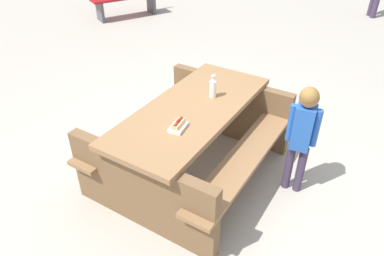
# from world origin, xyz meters

# --- Properties ---
(ground_plane) EXTENTS (30.00, 30.00, 0.00)m
(ground_plane) POSITION_xyz_m (0.00, 0.00, 0.00)
(ground_plane) COLOR #ADA599
(ground_plane) RESTS_ON ground
(picnic_table) EXTENTS (1.89, 1.52, 0.75)m
(picnic_table) POSITION_xyz_m (0.00, 0.00, 0.44)
(picnic_table) COLOR olive
(picnic_table) RESTS_ON ground
(soda_bottle) EXTENTS (0.07, 0.07, 0.22)m
(soda_bottle) POSITION_xyz_m (-0.27, 0.05, 0.85)
(soda_bottle) COLOR silver
(soda_bottle) RESTS_ON picnic_table
(hotdog_tray) EXTENTS (0.20, 0.15, 0.08)m
(hotdog_tray) POSITION_xyz_m (0.34, 0.11, 0.78)
(hotdog_tray) COLOR white
(hotdog_tray) RESTS_ON picnic_table
(child_in_coat) EXTENTS (0.18, 0.26, 1.08)m
(child_in_coat) POSITION_xyz_m (-0.35, 0.91, 0.69)
(child_in_coat) COLOR #3F334C
(child_in_coat) RESTS_ON ground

